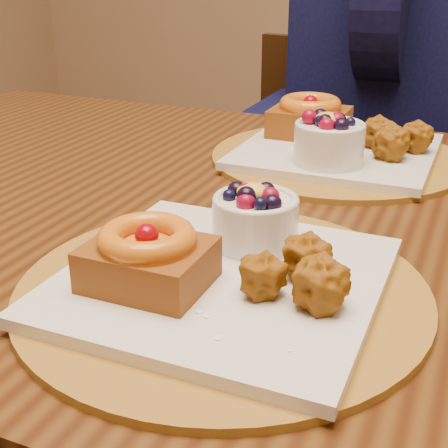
{
  "coord_description": "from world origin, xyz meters",
  "views": [
    {
      "loc": [
        0.24,
        -0.61,
        1.04
      ],
      "look_at": [
        0.02,
        -0.1,
        0.8
      ],
      "focal_mm": 50.0,
      "sensor_mm": 36.0,
      "label": 1
    }
  ],
  "objects": [
    {
      "name": "dining_table",
      "position": [
        0.04,
        0.07,
        0.68
      ],
      "size": [
        1.6,
        0.9,
        0.76
      ],
      "color": "#351809",
      "rests_on": "ground"
    },
    {
      "name": "diner",
      "position": [
        0.02,
        0.77,
        0.83
      ],
      "size": [
        0.48,
        0.47,
        0.78
      ],
      "rotation": [
        0.0,
        0.0,
        -0.17
      ],
      "color": "black",
      "rests_on": "ground"
    },
    {
      "name": "place_setting_far",
      "position": [
        0.03,
        0.28,
        0.78
      ],
      "size": [
        0.38,
        0.38,
        0.09
      ],
      "color": "brown",
      "rests_on": "dining_table"
    },
    {
      "name": "chair_far",
      "position": [
        -0.1,
        0.73,
        0.48
      ],
      "size": [
        0.47,
        0.47,
        0.86
      ],
      "rotation": [
        0.0,
        0.0,
        -0.14
      ],
      "color": "black",
      "rests_on": "ground"
    },
    {
      "name": "place_setting_near",
      "position": [
        0.03,
        -0.15,
        0.78
      ],
      "size": [
        0.38,
        0.38,
        0.08
      ],
      "color": "brown",
      "rests_on": "dining_table"
    }
  ]
}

